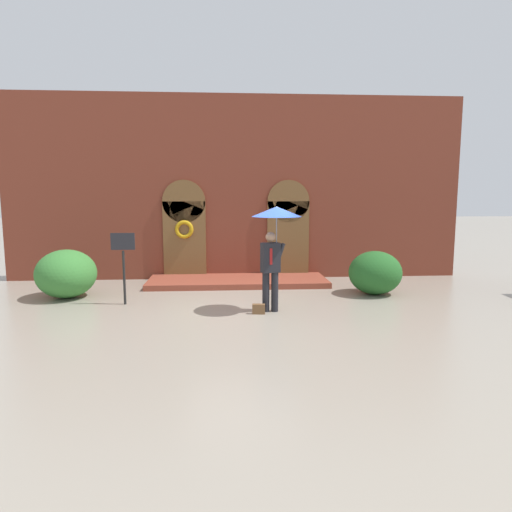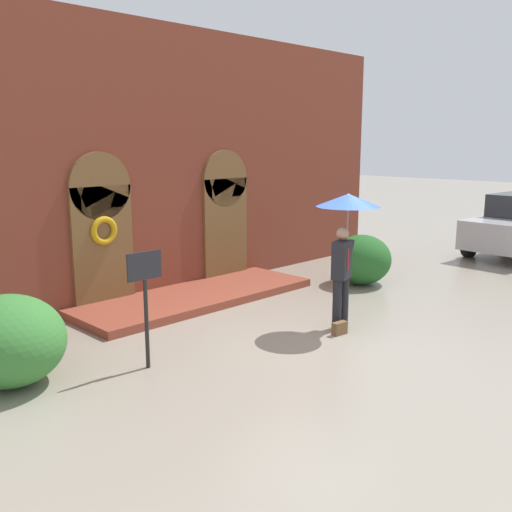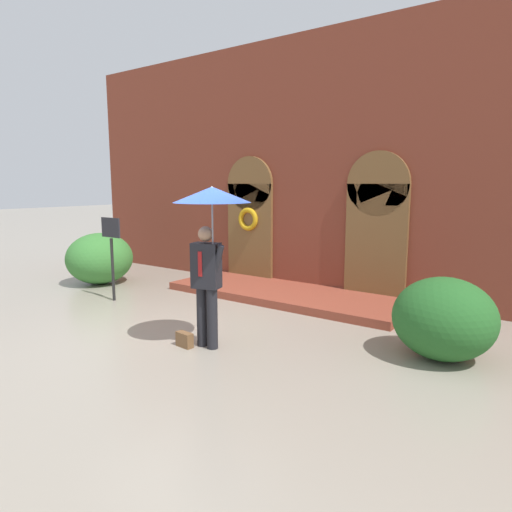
{
  "view_description": "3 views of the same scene",
  "coord_description": "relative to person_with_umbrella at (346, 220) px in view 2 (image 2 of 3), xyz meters",
  "views": [
    {
      "loc": [
        -0.36,
        -10.13,
        2.66
      ],
      "look_at": [
        0.46,
        1.84,
        0.99
      ],
      "focal_mm": 32.0,
      "sensor_mm": 36.0,
      "label": 1
    },
    {
      "loc": [
        -7.2,
        -5.87,
        3.23
      ],
      "look_at": [
        -0.05,
        1.26,
        1.2
      ],
      "focal_mm": 40.0,
      "sensor_mm": 36.0,
      "label": 2
    },
    {
      "loc": [
        5.05,
        -4.95,
        2.4
      ],
      "look_at": [
        0.44,
        1.37,
        1.16
      ],
      "focal_mm": 32.0,
      "sensor_mm": 36.0,
      "label": 3
    }
  ],
  "objects": [
    {
      "name": "person_with_umbrella",
      "position": [
        0.0,
        0.0,
        0.0
      ],
      "size": [
        1.1,
        1.1,
        2.36
      ],
      "color": "black",
      "rests_on": "ground"
    },
    {
      "name": "ground_plane",
      "position": [
        -0.74,
        0.14,
        -1.91
      ],
      "size": [
        80.0,
        80.0,
        0.0
      ],
      "primitive_type": "plane",
      "color": "gray"
    },
    {
      "name": "handbag",
      "position": [
        -0.38,
        -0.2,
        -1.8
      ],
      "size": [
        0.29,
        0.15,
        0.22
      ],
      "primitive_type": "cube",
      "rotation": [
        0.0,
        0.0,
        -0.1
      ],
      "color": "brown",
      "rests_on": "ground"
    },
    {
      "name": "shrub_left",
      "position": [
        -5.15,
        1.74,
        -1.3
      ],
      "size": [
        1.49,
        1.6,
        1.23
      ],
      "primitive_type": "ellipsoid",
      "color": "#387A33",
      "rests_on": "ground"
    },
    {
      "name": "sign_post",
      "position": [
        -3.52,
        0.9,
        -0.75
      ],
      "size": [
        0.56,
        0.06,
        1.72
      ],
      "color": "black",
      "rests_on": "ground"
    },
    {
      "name": "building_facade",
      "position": [
        -0.75,
        4.29,
        0.77
      ],
      "size": [
        14.0,
        2.3,
        5.6
      ],
      "color": "brown",
      "rests_on": "ground"
    },
    {
      "name": "shrub_right",
      "position": [
        2.83,
        1.58,
        -1.34
      ],
      "size": [
        1.39,
        1.32,
        1.14
      ],
      "primitive_type": "ellipsoid",
      "color": "#235B23",
      "rests_on": "ground"
    }
  ]
}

